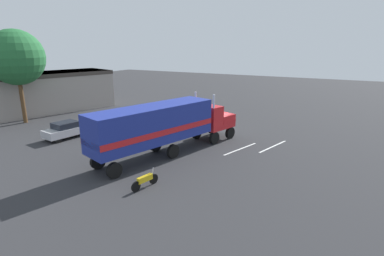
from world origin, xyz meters
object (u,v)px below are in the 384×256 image
object	(u,v)px
parked_car	(67,129)
tree_left	(16,58)
motorcycle	(145,180)
semi_truck	(164,124)
person_bystander	(143,138)

from	to	relation	value
parked_car	tree_left	size ratio (longest dim) A/B	0.45
motorcycle	semi_truck	bearing A→B (deg)	21.10
semi_truck	motorcycle	world-z (taller)	semi_truck
person_bystander	parked_car	bearing A→B (deg)	96.97
motorcycle	parked_car	bearing A→B (deg)	68.60
motorcycle	tree_left	distance (m)	23.94
semi_truck	person_bystander	size ratio (longest dim) A/B	8.75
motorcycle	tree_left	size ratio (longest dim) A/B	0.20
parked_car	tree_left	world-z (taller)	tree_left
person_bystander	motorcycle	distance (m)	7.69
semi_truck	parked_car	world-z (taller)	semi_truck
tree_left	semi_truck	bearing A→B (deg)	-93.41
parked_car	tree_left	distance (m)	11.25
person_bystander	motorcycle	world-z (taller)	person_bystander
person_bystander	parked_car	distance (m)	8.23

